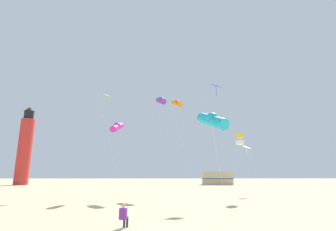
# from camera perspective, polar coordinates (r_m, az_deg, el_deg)

# --- Properties ---
(kite_flyer_standing) EXTENTS (0.43, 0.55, 1.16)m
(kite_flyer_standing) POSITION_cam_1_polar(r_m,az_deg,el_deg) (13.29, -9.99, -21.30)
(kite_flyer_standing) COLOR #722D99
(kite_flyer_standing) RESTS_ON ground
(kite_tube_violet) EXTENTS (1.52, 2.59, 12.22)m
(kite_tube_violet) POSITION_cam_1_polar(r_m,az_deg,el_deg) (32.08, -1.60, 3.39)
(kite_tube_violet) COLOR silver
(kite_tube_violet) RESTS_ON ground
(kite_tube_cyan) EXTENTS (1.74, 2.54, 6.42)m
(kite_tube_cyan) POSITION_cam_1_polar(r_m,az_deg,el_deg) (15.56, 10.01, -1.09)
(kite_tube_cyan) COLOR silver
(kite_tube_cyan) RESTS_ON ground
(kite_diamond_blue) EXTENTS (1.77, 1.77, 12.06)m
(kite_diamond_blue) POSITION_cam_1_polar(r_m,az_deg,el_deg) (27.94, 10.81, 5.56)
(kite_diamond_blue) COLOR silver
(kite_diamond_blue) RESTS_ON ground
(kite_tube_magenta) EXTENTS (1.47, 2.58, 8.16)m
(kite_tube_magenta) POSITION_cam_1_polar(r_m,az_deg,el_deg) (27.99, -11.52, -2.53)
(kite_tube_magenta) COLOR silver
(kite_tube_magenta) RESTS_ON ground
(kite_tube_orange) EXTENTS (3.37, 3.61, 12.31)m
(kite_tube_orange) POSITION_cam_1_polar(r_m,az_deg,el_deg) (33.63, 2.02, 2.78)
(kite_tube_orange) COLOR silver
(kite_tube_orange) RESTS_ON ground
(kite_diamond_white) EXTENTS (3.18, 3.18, 5.89)m
(kite_diamond_white) POSITION_cam_1_polar(r_m,az_deg,el_deg) (33.12, 17.30, -7.21)
(kite_diamond_white) COLOR silver
(kite_diamond_white) RESTS_ON ground
(kite_diamond_lime) EXTENTS (3.32, 3.31, 13.00)m
(kite_diamond_lime) POSITION_cam_1_polar(r_m,az_deg,el_deg) (34.80, -13.67, 3.50)
(kite_diamond_lime) COLOR silver
(kite_diamond_lime) RESTS_ON ground
(kite_box_gold) EXTENTS (2.30, 2.30, 6.54)m
(kite_box_gold) POSITION_cam_1_polar(r_m,az_deg,el_deg) (27.19, 15.94, -5.20)
(kite_box_gold) COLOR silver
(kite_box_gold) RESTS_ON ground
(lighthouse_distant) EXTENTS (2.80, 2.80, 16.80)m
(lighthouse_distant) POSITION_cam_1_polar(r_m,az_deg,el_deg) (62.69, -29.68, -6.28)
(lighthouse_distant) COLOR red
(lighthouse_distant) RESTS_ON ground
(rv_van_tan) EXTENTS (6.49, 2.48, 2.80)m
(rv_van_tan) POSITION_cam_1_polar(r_m,az_deg,el_deg) (56.87, 11.10, -13.71)
(rv_van_tan) COLOR #C6B28C
(rv_van_tan) RESTS_ON ground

